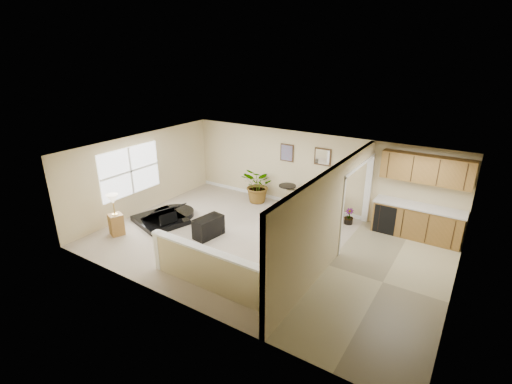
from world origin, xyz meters
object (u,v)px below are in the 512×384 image
Objects in this scene: loveseat at (308,206)px; accent_table at (287,194)px; piano at (161,203)px; palm_plant at (259,186)px; lamp_stand at (115,218)px; piano_bench at (208,227)px; small_plant at (349,217)px.

accent_table is (-0.86, 0.21, 0.17)m from loveseat.
piano is 3.30m from palm_plant.
piano is at bearing 72.77° from lamp_stand.
piano_bench is 4.19m from small_plant.
piano is 1.46× the size of palm_plant.
lamp_stand reaches higher than small_plant.
loveseat is 3.59× the size of small_plant.
accent_table is 0.59× the size of palm_plant.
lamp_stand is (-4.04, -4.01, 0.16)m from loveseat.
piano_bench is 0.71× the size of lamp_stand.
small_plant is (1.25, 0.19, -0.15)m from loveseat.
accent_table is at bearing 62.69° from piano.
loveseat reaches higher than small_plant.
piano_bench is at bearing 29.84° from lamp_stand.
accent_table is 2.13m from small_plant.
accent_table reaches higher than piano_bench.
palm_plant is 4.67m from lamp_stand.
palm_plant is at bearing 75.59° from piano.
palm_plant reaches higher than accent_table.
piano is at bearing -151.45° from loveseat.
accent_table is at bearing 2.50° from palm_plant.
accent_table is (0.91, 2.92, 0.23)m from piano_bench.
loveseat reaches higher than accent_table.
lamp_stand is at bearing -150.16° from piano_bench.
palm_plant is 2.80× the size of small_plant.
loveseat is 1.95m from palm_plant.
lamp_stand reaches higher than loveseat.
piano_bench is 0.49× the size of loveseat.
piano_bench is 3.06m from accent_table.
lamp_stand is at bearing -141.54° from small_plant.
piano is at bearing 178.84° from piano_bench.
lamp_stand is (-5.29, -4.20, 0.30)m from small_plant.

